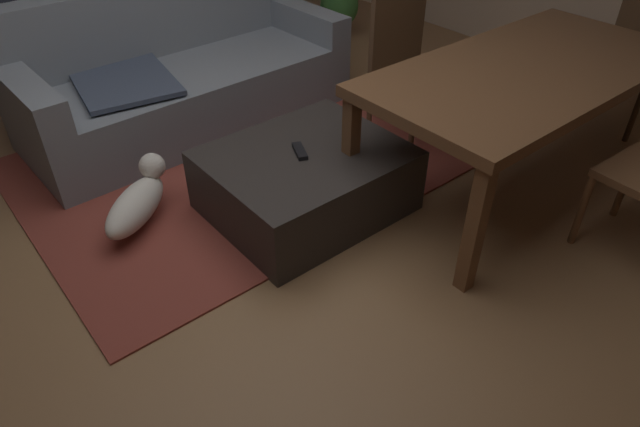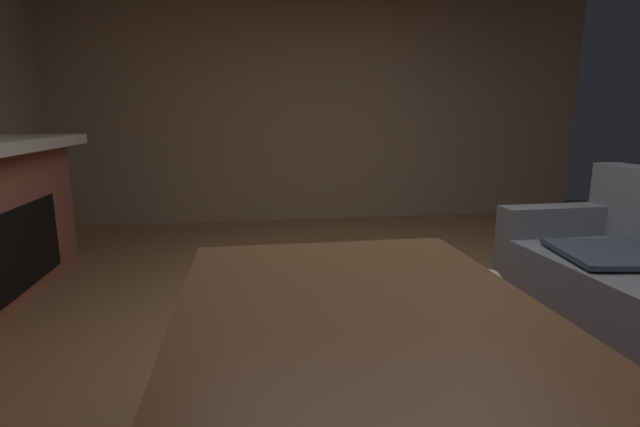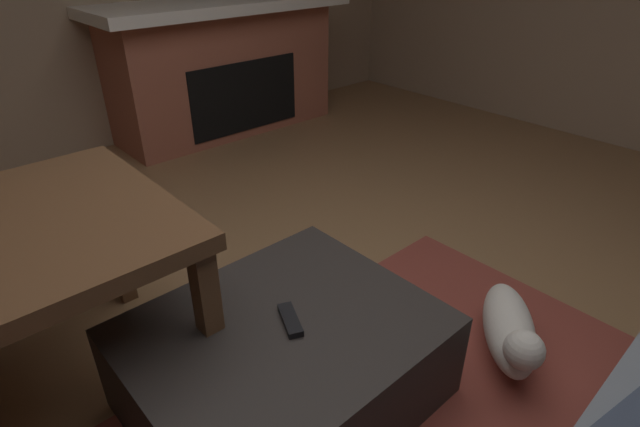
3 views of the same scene
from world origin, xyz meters
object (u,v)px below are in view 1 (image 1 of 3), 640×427
(couch, at_px, (182,78))
(ottoman_coffee_table, at_px, (306,181))
(potted_plant, at_px, (339,9))
(dining_chair_north, at_px, (407,57))
(small_dog, at_px, (138,201))
(tv_remote, at_px, (300,151))
(dining_chair_east, at_px, (639,46))
(dining_table, at_px, (528,78))

(couch, height_order, ottoman_coffee_table, couch)
(couch, relative_size, potted_plant, 4.43)
(dining_chair_north, height_order, small_dog, dining_chair_north)
(tv_remote, xyz_separation_m, small_dog, (-0.75, 0.43, -0.22))
(dining_chair_east, height_order, potted_plant, dining_chair_east)
(dining_chair_north, bearing_deg, ottoman_coffee_table, -164.24)
(couch, height_order, potted_plant, couch)
(couch, bearing_deg, ottoman_coffee_table, -90.38)
(dining_table, height_order, small_dog, dining_table)
(dining_chair_east, bearing_deg, tv_remote, 166.97)
(ottoman_coffee_table, distance_m, dining_table, 1.30)
(couch, xyz_separation_m, dining_chair_north, (1.07, -1.07, 0.21))
(tv_remote, distance_m, small_dog, 0.90)
(dining_table, bearing_deg, tv_remote, 152.56)
(couch, relative_size, dining_table, 1.17)
(tv_remote, height_order, potted_plant, potted_plant)
(dining_chair_east, height_order, small_dog, dining_chair_east)
(dining_chair_north, bearing_deg, dining_chair_east, -32.66)
(couch, bearing_deg, tv_remote, -91.50)
(tv_remote, relative_size, dining_chair_east, 0.17)
(dining_chair_north, xyz_separation_m, potted_plant, (0.85, 1.63, -0.25))
(ottoman_coffee_table, xyz_separation_m, dining_chair_east, (2.41, -0.55, 0.34))
(ottoman_coffee_table, distance_m, tv_remote, 0.20)
(couch, xyz_separation_m, ottoman_coffee_table, (-0.01, -1.38, -0.13))
(dining_chair_north, bearing_deg, potted_plant, 62.52)
(couch, bearing_deg, small_dog, -130.26)
(tv_remote, distance_m, dining_chair_north, 1.15)
(dining_table, xyz_separation_m, dining_chair_east, (1.34, 0.01, -0.14))
(potted_plant, relative_size, small_dog, 0.95)
(ottoman_coffee_table, relative_size, dining_chair_north, 1.09)
(small_dog, bearing_deg, couch, 49.74)
(small_dog, bearing_deg, ottoman_coffee_table, -29.63)
(couch, distance_m, dining_chair_north, 1.53)
(dining_table, distance_m, small_dog, 2.17)
(ottoman_coffee_table, height_order, small_dog, ottoman_coffee_table)
(ottoman_coffee_table, height_order, tv_remote, tv_remote)
(potted_plant, xyz_separation_m, small_dog, (-2.70, -1.49, -0.11))
(ottoman_coffee_table, relative_size, potted_plant, 2.02)
(potted_plant, bearing_deg, couch, -163.86)
(couch, xyz_separation_m, dining_chair_east, (2.40, -1.93, 0.21))
(potted_plant, distance_m, small_dog, 3.09)
(ottoman_coffee_table, relative_size, dining_table, 0.54)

